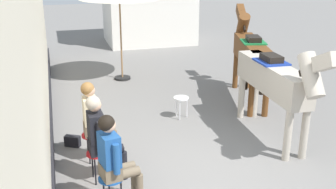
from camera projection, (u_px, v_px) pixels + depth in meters
The scene contains 9 objects.
ground_plane at pixel (163, 112), 9.07m from camera, with size 40.00×40.00×0.00m, color slate.
pub_facade_wall at pixel (33, 72), 6.54m from camera, with size 0.34×14.00×3.40m.
seated_visitor_near at pixel (114, 157), 5.46m from camera, with size 0.61×0.48×1.39m.
seated_visitor_middle at pixel (101, 134), 6.13m from camera, with size 0.61×0.49×1.39m.
seated_visitor_far at pixel (95, 117), 6.74m from camera, with size 0.61×0.49×1.39m.
saddled_horse_near at pixel (276, 80), 7.42m from camera, with size 0.53×3.00×2.06m.
saddled_horse_far at pixel (250, 52), 9.48m from camera, with size 1.05×2.93×2.06m.
spare_stool_white at pixel (181, 100), 8.61m from camera, with size 0.32×0.32×0.46m.
satchel_bag at pixel (73, 141), 7.44m from camera, with size 0.28×0.12×0.20m, color black.
Camera 1 is at (-2.20, -5.14, 3.37)m, focal length 43.91 mm.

